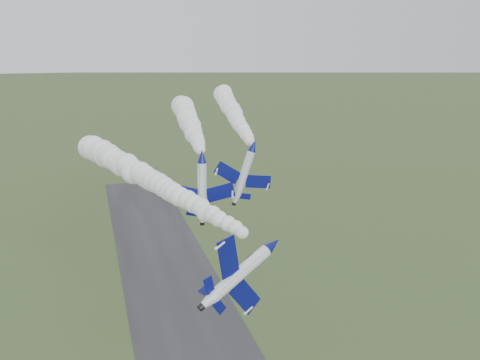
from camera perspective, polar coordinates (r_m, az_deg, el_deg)
name	(u,v)px	position (r m, az deg, el deg)	size (l,w,h in m)	color
runway	(194,343)	(112.21, -4.90, -16.97)	(24.00, 260.00, 0.04)	#2C2C2F
jet_lead	(274,245)	(69.54, 3.60, -6.91)	(7.32, 13.49, 10.65)	white
smoke_trail_jet_lead	(151,180)	(93.61, -9.44, -0.05)	(5.04, 55.86, 5.04)	white
jet_pair_left	(202,156)	(85.79, -4.08, 2.55)	(10.78, 12.74, 3.14)	white
smoke_trail_jet_pair_left	(189,123)	(116.28, -5.43, 6.12)	(5.39, 56.39, 5.39)	white
jet_pair_right	(254,146)	(87.62, 1.46, 3.69)	(9.36, 11.63, 3.77)	white
smoke_trail_jet_pair_right	(233,112)	(117.43, -0.76, 7.29)	(4.52, 55.59, 4.52)	white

